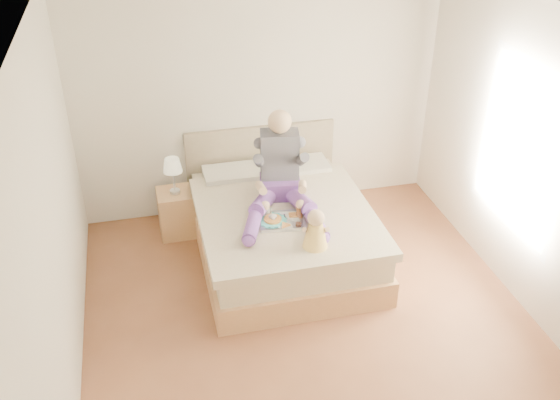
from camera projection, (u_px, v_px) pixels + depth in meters
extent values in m
cube|color=brown|center=(309.00, 319.00, 5.70)|extent=(4.00, 4.20, 0.01)
cube|color=silver|center=(318.00, 23.00, 4.30)|extent=(4.00, 4.20, 0.02)
cube|color=silver|center=(259.00, 96.00, 6.74)|extent=(4.00, 0.02, 2.70)
cube|color=silver|center=(424.00, 390.00, 3.25)|extent=(4.00, 0.02, 2.70)
cube|color=silver|center=(52.00, 223.00, 4.60)|extent=(0.02, 4.20, 2.70)
cube|color=silver|center=(534.00, 164.00, 5.40)|extent=(0.02, 4.20, 2.70)
cube|color=white|center=(521.00, 149.00, 5.53)|extent=(0.02, 1.30, 1.60)
cube|color=#FFF9D1|center=(521.00, 149.00, 5.53)|extent=(0.01, 1.18, 1.48)
cube|color=#AA7C4F|center=(282.00, 244.00, 6.47)|extent=(1.68, 2.13, 0.28)
cube|color=beige|center=(282.00, 223.00, 6.33)|extent=(1.60, 2.05, 0.24)
cube|color=beige|center=(286.00, 217.00, 6.12)|extent=(1.70, 1.80, 0.09)
cube|color=silver|center=(232.00, 176.00, 6.78)|extent=(0.62, 0.40, 0.14)
cube|color=silver|center=(300.00, 168.00, 6.93)|extent=(0.62, 0.40, 0.14)
cube|color=#83745A|center=(260.00, 166.00, 7.18)|extent=(1.70, 0.08, 1.00)
cube|color=#AA7C4F|center=(179.00, 212.00, 6.77)|extent=(0.43, 0.38, 0.51)
cylinder|color=silver|center=(175.00, 191.00, 6.61)|extent=(0.11, 0.11, 0.04)
cylinder|color=silver|center=(174.00, 181.00, 6.54)|extent=(0.02, 0.02, 0.23)
cone|color=beige|center=(172.00, 165.00, 6.45)|extent=(0.20, 0.20, 0.14)
cube|color=#643A91|center=(280.00, 187.00, 6.35)|extent=(0.45, 0.38, 0.19)
cube|color=#3E3C45|center=(280.00, 155.00, 6.24)|extent=(0.41, 0.29, 0.51)
sphere|color=beige|center=(280.00, 122.00, 6.01)|extent=(0.23, 0.23, 0.23)
cylinder|color=#643A91|center=(264.00, 201.00, 6.13)|extent=(0.41, 0.55, 0.23)
cylinder|color=#643A91|center=(253.00, 225.00, 5.79)|extent=(0.29, 0.50, 0.13)
sphere|color=#643A91|center=(249.00, 241.00, 5.59)|extent=(0.12, 0.12, 0.12)
cylinder|color=#3E3C45|center=(259.00, 161.00, 6.09)|extent=(0.18, 0.33, 0.26)
cylinder|color=beige|center=(261.00, 188.00, 6.01)|extent=(0.10, 0.33, 0.17)
sphere|color=beige|center=(265.00, 206.00, 5.94)|extent=(0.09, 0.09, 0.09)
cylinder|color=#643A91|center=(299.00, 200.00, 6.15)|extent=(0.25, 0.56, 0.23)
cylinder|color=#643A91|center=(316.00, 223.00, 5.82)|extent=(0.13, 0.49, 0.13)
sphere|color=#643A91|center=(323.00, 238.00, 5.63)|extent=(0.12, 0.12, 0.12)
cylinder|color=#3E3C45|center=(302.00, 160.00, 6.11)|extent=(0.12, 0.32, 0.26)
cylinder|color=beige|center=(302.00, 187.00, 6.04)|extent=(0.16, 0.33, 0.17)
sphere|color=beige|center=(300.00, 204.00, 5.95)|extent=(0.09, 0.09, 0.09)
cube|color=silver|center=(282.00, 222.00, 5.96)|extent=(0.48, 0.40, 0.01)
cylinder|color=#45C6C4|center=(273.00, 221.00, 5.95)|extent=(0.25, 0.25, 0.01)
cylinder|color=gold|center=(273.00, 219.00, 5.94)|extent=(0.17, 0.17, 0.02)
cylinder|color=white|center=(266.00, 211.00, 6.03)|extent=(0.08, 0.08, 0.09)
torus|color=white|center=(271.00, 211.00, 6.03)|extent=(0.02, 0.06, 0.06)
cylinder|color=olive|center=(266.00, 207.00, 6.01)|extent=(0.07, 0.07, 0.01)
cylinder|color=white|center=(293.00, 216.00, 6.02)|extent=(0.14, 0.14, 0.01)
cube|color=gold|center=(293.00, 215.00, 6.01)|extent=(0.09, 0.08, 0.02)
cylinder|color=white|center=(285.00, 226.00, 5.87)|extent=(0.14, 0.14, 0.01)
ellipsoid|color=red|center=(287.00, 225.00, 5.86)|extent=(0.04, 0.03, 0.01)
cylinder|color=white|center=(300.00, 212.00, 5.99)|extent=(0.07, 0.07, 0.11)
cylinder|color=#C56520|center=(300.00, 212.00, 5.99)|extent=(0.06, 0.06, 0.11)
cylinder|color=white|center=(299.00, 224.00, 5.87)|extent=(0.07, 0.07, 0.04)
cylinder|color=#441A09|center=(299.00, 225.00, 5.87)|extent=(0.06, 0.06, 0.03)
cone|color=#FFCB50|center=(315.00, 235.00, 5.56)|extent=(0.23, 0.23, 0.25)
sphere|color=beige|center=(316.00, 218.00, 5.47)|extent=(0.15, 0.15, 0.15)
cylinder|color=beige|center=(310.00, 235.00, 5.70)|extent=(0.11, 0.18, 0.06)
sphere|color=beige|center=(308.00, 230.00, 5.77)|extent=(0.05, 0.05, 0.05)
cylinder|color=beige|center=(305.00, 230.00, 5.54)|extent=(0.09, 0.13, 0.10)
cylinder|color=beige|center=(319.00, 235.00, 5.70)|extent=(0.07, 0.18, 0.06)
sphere|color=beige|center=(319.00, 230.00, 5.77)|extent=(0.05, 0.05, 0.05)
cylinder|color=beige|center=(326.00, 230.00, 5.55)|extent=(0.05, 0.13, 0.10)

